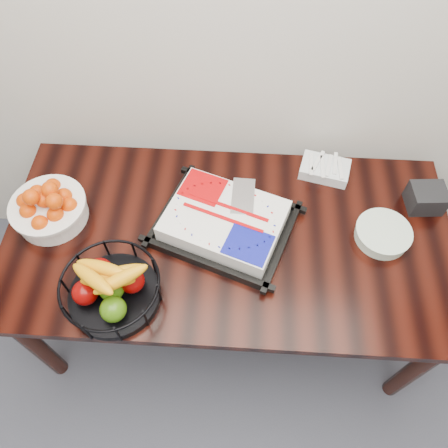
# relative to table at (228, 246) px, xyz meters

# --- Properties ---
(table) EXTENTS (1.80, 0.90, 0.75)m
(table) POSITION_rel_table_xyz_m (0.00, 0.00, 0.00)
(table) COLOR black
(table) RESTS_ON ground
(cake_tray) EXTENTS (0.61, 0.55, 0.10)m
(cake_tray) POSITION_rel_table_xyz_m (-0.02, 0.03, 0.13)
(cake_tray) COLOR black
(cake_tray) RESTS_ON table
(tangerine_bowl) EXTENTS (0.30, 0.30, 0.19)m
(tangerine_bowl) POSITION_rel_table_xyz_m (-0.72, 0.05, 0.17)
(tangerine_bowl) COLOR white
(tangerine_bowl) RESTS_ON table
(fruit_basket) EXTENTS (0.35, 0.35, 0.19)m
(fruit_basket) POSITION_rel_table_xyz_m (-0.40, -0.29, 0.16)
(fruit_basket) COLOR black
(fruit_basket) RESTS_ON table
(plate_stack) EXTENTS (0.22, 0.22, 0.05)m
(plate_stack) POSITION_rel_table_xyz_m (0.61, 0.03, 0.11)
(plate_stack) COLOR white
(plate_stack) RESTS_ON table
(fork_bag) EXTENTS (0.23, 0.18, 0.06)m
(fork_bag) POSITION_rel_table_xyz_m (0.40, 0.35, 0.12)
(fork_bag) COLOR silver
(fork_bag) RESTS_ON table
(napkin_box) EXTENTS (0.15, 0.13, 0.10)m
(napkin_box) POSITION_rel_table_xyz_m (0.80, 0.20, 0.14)
(napkin_box) COLOR black
(napkin_box) RESTS_ON table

